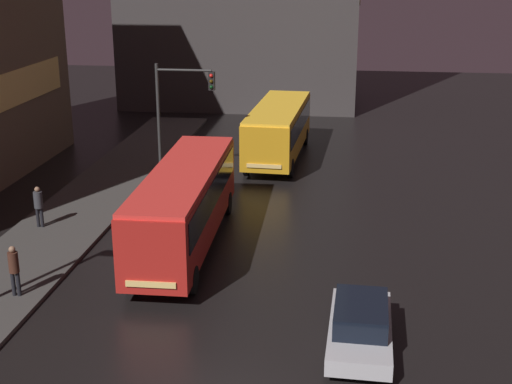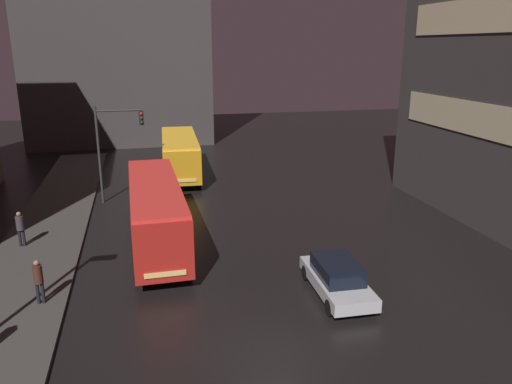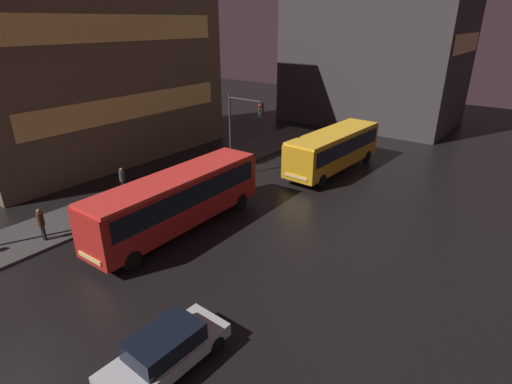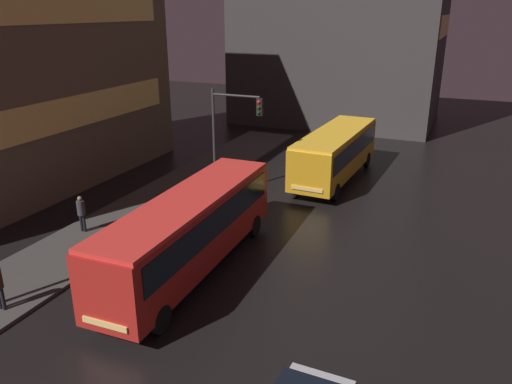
% 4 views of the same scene
% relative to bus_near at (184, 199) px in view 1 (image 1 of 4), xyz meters
% --- Properties ---
extents(sidewalk_left, '(4.00, 48.00, 0.15)m').
position_rel_bus_near_xyz_m(sidewalk_left, '(-5.73, -0.62, -1.94)').
color(sidewalk_left, '#3D3A38').
rests_on(sidewalk_left, ground).
extents(bus_near, '(2.66, 11.13, 3.26)m').
position_rel_bus_near_xyz_m(bus_near, '(0.00, 0.00, 0.00)').
color(bus_near, '#AD1E19').
rests_on(bus_near, ground).
extents(bus_far, '(3.07, 10.12, 3.11)m').
position_rel_bus_near_xyz_m(bus_far, '(2.35, 13.82, -0.09)').
color(bus_far, orange).
rests_on(bus_far, ground).
extents(car_taxi, '(1.97, 4.52, 1.45)m').
position_rel_bus_near_xyz_m(car_taxi, '(6.87, -7.00, -1.26)').
color(car_taxi, '#B7B7BC').
rests_on(car_taxi, ground).
extents(pedestrian_mid, '(0.53, 0.53, 1.79)m').
position_rel_bus_near_xyz_m(pedestrian_mid, '(-6.57, 1.03, -0.80)').
color(pedestrian_mid, black).
rests_on(pedestrian_mid, sidewalk_left).
extents(pedestrian_far, '(0.48, 0.48, 1.80)m').
position_rel_bus_near_xyz_m(pedestrian_far, '(-4.65, -5.33, -0.81)').
color(pedestrian_far, black).
rests_on(pedestrian_far, sidewalk_left).
extents(traffic_light_main, '(2.97, 0.35, 6.18)m').
position_rel_bus_near_xyz_m(traffic_light_main, '(-2.13, 8.09, 2.15)').
color(traffic_light_main, '#2D2D2D').
rests_on(traffic_light_main, ground).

